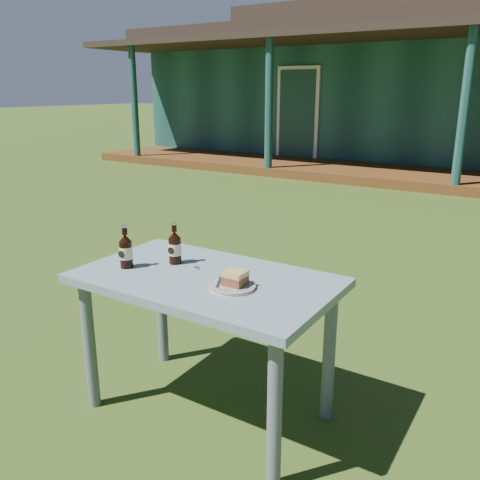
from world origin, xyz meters
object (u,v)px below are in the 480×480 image
Objects in this scene: cake_slice at (235,278)px; plate at (232,286)px; cafe_table at (206,297)px; cola_bottle_far at (126,251)px; cola_bottle_near at (175,247)px.

plate is at bearing -120.61° from cake_slice.
cake_slice is at bearing 59.39° from plate.
cola_bottle_far is (-0.40, -0.10, 0.19)m from cafe_table.
cola_bottle_near is at bearing 163.72° from plate.
cola_bottle_near is (-0.23, 0.07, 0.19)m from cafe_table.
cola_bottle_near is at bearing 47.16° from cola_bottle_far.
cake_slice is at bearing 6.11° from cola_bottle_far.
cafe_table is 0.31m from cola_bottle_near.
cola_bottle_near reaches higher than plate.
cake_slice is at bearing -14.56° from cola_bottle_near.
cafe_table is 13.04× the size of cake_slice.
cola_bottle_far is (-0.58, -0.05, 0.08)m from plate.
plate is 0.44m from cola_bottle_near.
cola_bottle_far reaches higher than plate.
cola_bottle_far is at bearing -174.96° from plate.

